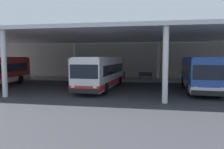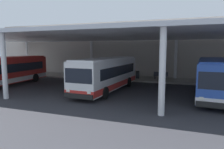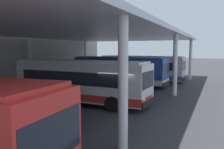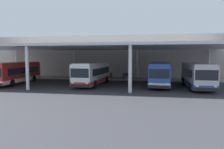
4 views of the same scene
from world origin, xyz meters
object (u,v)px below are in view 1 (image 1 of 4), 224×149
object	(u,v)px
bus_middle_bay	(199,73)
bench_waiting	(145,75)
bus_second_bay	(102,72)
trash_bin	(123,75)

from	to	relation	value
bus_middle_bay	bench_waiting	size ratio (longest dim) A/B	5.93
bus_second_bay	trash_bin	bearing A→B (deg)	82.14
bench_waiting	trash_bin	bearing A→B (deg)	-174.00
bench_waiting	trash_bin	size ratio (longest dim) A/B	1.84
bus_middle_bay	bench_waiting	distance (m)	9.41
bus_second_bay	trash_bin	xyz separation A→B (m)	(1.12, 8.11, -0.98)
bus_second_bay	trash_bin	distance (m)	8.24
bench_waiting	trash_bin	xyz separation A→B (m)	(-2.96, -0.31, 0.01)
bus_second_bay	bus_middle_bay	distance (m)	9.38
bus_middle_bay	bench_waiting	bearing A→B (deg)	124.29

